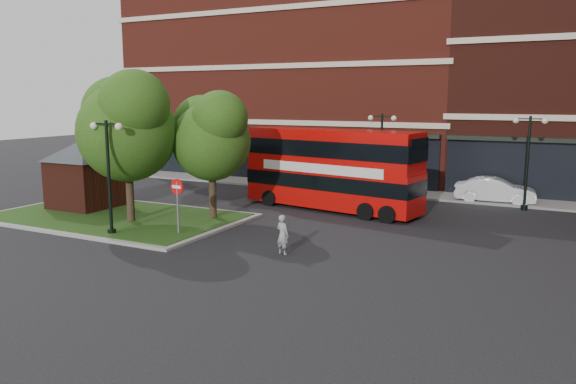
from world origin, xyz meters
The scene contains 15 objects.
ground centered at (0.00, 0.00, 0.00)m, with size 120.00×120.00×0.00m, color black.
pavement_far centered at (0.00, 16.50, 0.06)m, with size 44.00×3.00×0.12m, color slate.
terrace_far_left centered at (-8.00, 24.00, 7.00)m, with size 26.00×12.00×14.00m, color maroon.
traffic_island centered at (-8.00, 3.00, 0.07)m, with size 12.60×7.60×0.15m.
kiosk centered at (-11.00, 4.00, 2.32)m, with size 6.51×6.51×3.60m.
tree_island_west centered at (-6.60, 2.58, 4.79)m, with size 5.40×4.71×7.21m.
tree_island_east centered at (-3.58, 5.06, 4.24)m, with size 4.46×3.90×6.29m.
lamp_island centered at (-5.50, 0.20, 2.83)m, with size 1.72×0.36×5.00m.
lamp_far_left centered at (2.00, 14.50, 2.83)m, with size 1.72×0.36×5.00m.
lamp_far_right centered at (10.00, 14.50, 2.83)m, with size 1.72×0.36×5.00m.
bus centered at (0.74, 9.89, 2.47)m, with size 10.09×3.96×3.76m.
woman centered at (2.44, 1.04, 0.77)m, with size 0.56×0.37×1.54m, color gray.
car_silver centered at (-5.04, 16.00, 0.70)m, with size 1.64×4.08×1.39m, color #AEB0B5.
car_white centered at (8.31, 16.00, 0.72)m, with size 1.53×4.39×1.45m, color white.
no_entry_sign centered at (-2.90, 1.50, 1.80)m, with size 0.70×0.13×2.52m.
Camera 1 is at (12.10, -17.46, 5.95)m, focal length 35.00 mm.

